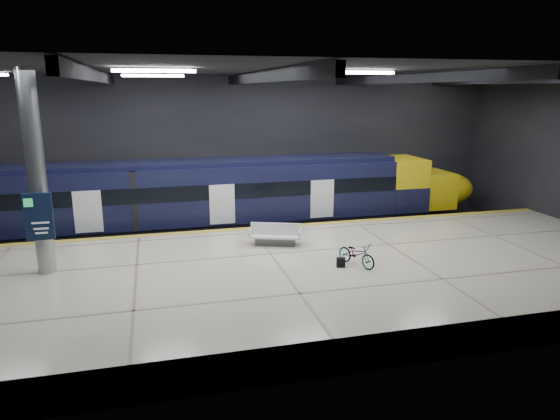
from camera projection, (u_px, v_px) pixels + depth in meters
name	position (u px, v px, depth m)	size (l,w,h in m)	color
ground	(265.00, 272.00, 20.53)	(30.00, 30.00, 0.00)	black
room_shell	(264.00, 132.00, 19.18)	(30.10, 16.10, 8.05)	black
platform	(280.00, 281.00, 18.05)	(30.00, 11.00, 1.10)	beige
safety_strip	(252.00, 228.00, 22.86)	(30.00, 0.40, 0.01)	gold
rails	(242.00, 233.00, 25.69)	(30.00, 1.52, 0.16)	gray
train	(194.00, 198.00, 24.65)	(29.40, 2.84, 3.79)	black
bench	(275.00, 237.00, 20.39)	(2.26, 1.53, 0.92)	#595B60
bicycle	(357.00, 254.00, 17.94)	(0.58, 1.67, 0.88)	#99999E
pannier_bag	(341.00, 262.00, 17.86)	(0.30, 0.18, 0.35)	black
info_column	(37.00, 177.00, 16.59)	(0.90, 0.78, 6.90)	#9EA0A5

